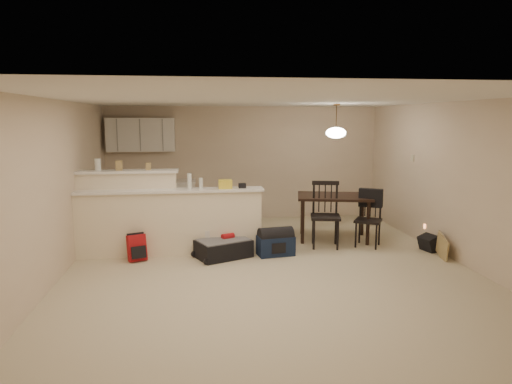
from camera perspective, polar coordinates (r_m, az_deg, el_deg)
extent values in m
plane|color=beige|center=(7.02, 1.57, -9.39)|extent=(7.00, 7.00, 0.00)
plane|color=white|center=(6.66, 1.67, 11.46)|extent=(7.00, 7.00, 0.00)
cube|color=beige|center=(10.17, -1.50, 3.60)|extent=(6.00, 0.02, 2.50)
cube|color=beige|center=(3.39, 11.08, -7.79)|extent=(6.00, 0.02, 2.50)
cube|color=beige|center=(6.92, -23.72, 0.23)|extent=(0.02, 7.00, 2.50)
cube|color=beige|center=(7.78, 24.00, 1.11)|extent=(0.02, 7.00, 2.50)
cube|color=#F4E6C5|center=(7.68, -10.64, -3.85)|extent=(3.00, 0.28, 1.05)
cube|color=white|center=(7.57, -10.76, 0.17)|extent=(3.08, 0.38, 0.04)
cube|color=#F4E6C5|center=(7.93, -15.65, -2.51)|extent=(1.60, 0.24, 1.35)
cube|color=white|center=(7.82, -15.87, 2.48)|extent=(1.68, 0.34, 0.04)
cube|color=white|center=(9.96, -14.18, 6.96)|extent=(1.40, 0.34, 0.70)
cube|color=white|center=(9.97, -12.80, -1.38)|extent=(1.80, 0.60, 0.90)
cube|color=beige|center=(9.10, 18.95, 4.04)|extent=(0.02, 0.12, 0.12)
cylinder|color=silver|center=(7.89, -19.17, 3.25)|extent=(0.10, 0.10, 0.20)
cube|color=tan|center=(7.83, -16.75, 3.18)|extent=(0.10, 0.07, 0.16)
cube|color=tan|center=(7.77, -13.30, 3.13)|extent=(0.08, 0.06, 0.12)
cylinder|color=silver|center=(7.54, -8.32, 1.35)|extent=(0.07, 0.07, 0.26)
cylinder|color=silver|center=(7.54, -6.91, 1.07)|extent=(0.06, 0.06, 0.18)
cube|color=tan|center=(7.56, -3.85, 0.99)|extent=(0.22, 0.18, 0.14)
cube|color=tan|center=(7.59, -1.74, 0.80)|extent=(0.12, 0.10, 0.08)
cube|color=black|center=(8.55, 9.74, -0.56)|extent=(1.49, 1.16, 0.04)
cylinder|color=black|center=(8.25, 5.86, -3.77)|extent=(0.06, 0.06, 0.79)
cylinder|color=black|center=(8.35, 13.82, -3.83)|extent=(0.06, 0.06, 0.79)
cylinder|color=black|center=(8.94, 5.80, -2.76)|extent=(0.06, 0.06, 0.79)
cylinder|color=black|center=(9.04, 13.14, -2.83)|extent=(0.06, 0.06, 0.79)
cylinder|color=brown|center=(8.43, 10.01, 9.14)|extent=(0.02, 0.02, 0.50)
cylinder|color=brown|center=(8.43, 10.05, 10.70)|extent=(0.12, 0.12, 0.03)
ellipsoid|color=white|center=(8.43, 9.96, 7.30)|extent=(0.36, 0.36, 0.20)
cube|color=black|center=(7.49, -4.08, -7.08)|extent=(0.98, 0.83, 0.28)
cube|color=#AD1318|center=(7.52, -14.68, -6.76)|extent=(0.32, 0.26, 0.42)
cube|color=#13203C|center=(7.58, 2.47, -6.71)|extent=(0.63, 0.40, 0.32)
cube|color=black|center=(8.35, 20.82, -6.02)|extent=(0.28, 0.34, 0.27)
cube|color=tan|center=(7.98, 22.26, -6.41)|extent=(0.11, 0.48, 0.37)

